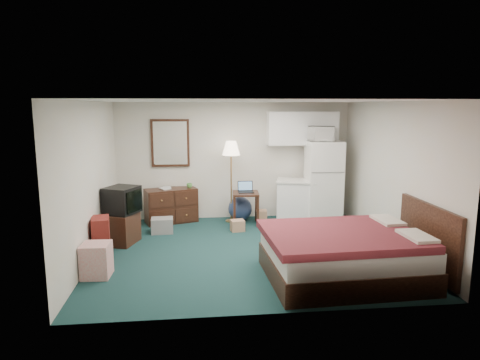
{
  "coord_description": "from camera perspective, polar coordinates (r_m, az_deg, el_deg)",
  "views": [
    {
      "loc": [
        -0.87,
        -6.88,
        2.43
      ],
      "look_at": [
        -0.11,
        0.09,
        1.2
      ],
      "focal_mm": 32.0,
      "sensor_mm": 36.0,
      "label": 1
    }
  ],
  "objects": [
    {
      "name": "cardboard_box_a",
      "position": [
        8.42,
        -0.34,
        -6.09
      ],
      "size": [
        0.29,
        0.25,
        0.22
      ],
      "primitive_type": null,
      "rotation": [
        0.0,
        0.0,
        0.15
      ],
      "color": "#AA7C5F",
      "rests_on": "floor"
    },
    {
      "name": "floor_lamp",
      "position": [
        8.95,
        -1.18,
        -0.25
      ],
      "size": [
        0.4,
        0.4,
        1.71
      ],
      "primitive_type": null,
      "rotation": [
        0.0,
        0.0,
        -0.08
      ],
      "color": "#C78D48",
      "rests_on": "floor"
    },
    {
      "name": "ceiling",
      "position": [
        6.94,
        0.96,
        10.49
      ],
      "size": [
        5.0,
        4.5,
        0.01
      ],
      "primitive_type": "cube",
      "color": "silver",
      "rests_on": "walls"
    },
    {
      "name": "mug",
      "position": [
        9.08,
        -6.75,
        -0.65
      ],
      "size": [
        0.15,
        0.15,
        0.12
      ],
      "primitive_type": "imported",
      "rotation": [
        0.0,
        0.0,
        0.59
      ],
      "color": "#559C47",
      "rests_on": "dresser"
    },
    {
      "name": "microwave",
      "position": [
        8.96,
        10.74,
        6.31
      ],
      "size": [
        0.61,
        0.45,
        0.37
      ],
      "primitive_type": "imported",
      "rotation": [
        0.0,
        0.0,
        -0.29
      ],
      "color": "white",
      "rests_on": "fridge"
    },
    {
      "name": "file_bin",
      "position": [
        8.43,
        -10.33,
        -5.98
      ],
      "size": [
        0.43,
        0.33,
        0.29
      ],
      "primitive_type": null,
      "rotation": [
        0.0,
        0.0,
        0.05
      ],
      "color": "gray",
      "rests_on": "floor"
    },
    {
      "name": "upper_cabinets",
      "position": [
        9.27,
        8.31,
        6.84
      ],
      "size": [
        1.5,
        0.35,
        0.7
      ],
      "primitive_type": null,
      "color": "white",
      "rests_on": "walls"
    },
    {
      "name": "book_a",
      "position": [
        8.96,
        -10.51,
        -0.48
      ],
      "size": [
        0.17,
        0.1,
        0.25
      ],
      "primitive_type": "imported",
      "rotation": [
        0.0,
        0.0,
        0.49
      ],
      "color": "#AA7C5F",
      "rests_on": "dresser"
    },
    {
      "name": "walls",
      "position": [
        7.04,
        0.93,
        0.26
      ],
      "size": [
        5.01,
        4.51,
        2.5
      ],
      "color": "silver",
      "rests_on": "floor"
    },
    {
      "name": "laptop",
      "position": [
        8.75,
        0.79,
        -0.98
      ],
      "size": [
        0.31,
        0.26,
        0.21
      ],
      "primitive_type": null,
      "rotation": [
        0.0,
        0.0,
        0.01
      ],
      "color": "black",
      "rests_on": "desk"
    },
    {
      "name": "desk",
      "position": [
        8.84,
        0.75,
        -3.8
      ],
      "size": [
        0.57,
        0.57,
        0.67
      ],
      "primitive_type": null,
      "rotation": [
        0.0,
        0.0,
        -0.07
      ],
      "color": "black",
      "rests_on": "floor"
    },
    {
      "name": "cardboard_box_b",
      "position": [
        9.05,
        2.88,
        -4.84
      ],
      "size": [
        0.24,
        0.28,
        0.26
      ],
      "primitive_type": null,
      "rotation": [
        0.0,
        0.0,
        -0.1
      ],
      "color": "#AA7C5F",
      "rests_on": "floor"
    },
    {
      "name": "fridge",
      "position": [
        9.14,
        11.03,
        -0.21
      ],
      "size": [
        0.74,
        0.74,
        1.71
      ],
      "primitive_type": null,
      "rotation": [
        0.0,
        0.0,
        -0.05
      ],
      "color": "white",
      "rests_on": "floor"
    },
    {
      "name": "crt_tv",
      "position": [
        7.83,
        -15.49,
        -2.59
      ],
      "size": [
        0.7,
        0.72,
        0.47
      ],
      "primitive_type": null,
      "rotation": [
        0.0,
        0.0,
        -0.46
      ],
      "color": "black",
      "rests_on": "tv_stand"
    },
    {
      "name": "headboard",
      "position": [
        6.76,
        23.77,
        -7.11
      ],
      "size": [
        0.06,
        1.56,
        1.0
      ],
      "primitive_type": null,
      "color": "black",
      "rests_on": "walls"
    },
    {
      "name": "kitchen_counter",
      "position": [
        9.13,
        7.5,
        -2.85
      ],
      "size": [
        0.91,
        0.78,
        0.85
      ],
      "primitive_type": null,
      "rotation": [
        0.0,
        0.0,
        -0.27
      ],
      "color": "white",
      "rests_on": "floor"
    },
    {
      "name": "floor",
      "position": [
        7.35,
        0.9,
        -9.39
      ],
      "size": [
        5.0,
        4.5,
        0.01
      ],
      "primitive_type": "cube",
      "color": "#12272A",
      "rests_on": "ground"
    },
    {
      "name": "mirror",
      "position": [
        9.15,
        -9.28,
        4.89
      ],
      "size": [
        0.8,
        0.06,
        1.0
      ],
      "primitive_type": null,
      "color": "white",
      "rests_on": "walls"
    },
    {
      "name": "bed",
      "position": [
        6.3,
        13.65,
        -9.74
      ],
      "size": [
        2.19,
        1.74,
        0.68
      ],
      "primitive_type": null,
      "rotation": [
        0.0,
        0.0,
        0.04
      ],
      "color": "#491518",
      "rests_on": "floor"
    },
    {
      "name": "exercise_ball",
      "position": [
        9.15,
        0.02,
        -3.84
      ],
      "size": [
        0.6,
        0.6,
        0.51
      ],
      "primitive_type": "sphere",
      "rotation": [
        0.0,
        0.0,
        -0.2
      ],
      "color": "navy",
      "rests_on": "floor"
    },
    {
      "name": "tv_stand",
      "position": [
        7.95,
        -15.77,
        -6.2
      ],
      "size": [
        0.71,
        0.74,
        0.55
      ],
      "primitive_type": null,
      "rotation": [
        0.0,
        0.0,
        -0.32
      ],
      "color": "black",
      "rests_on": "floor"
    },
    {
      "name": "retail_box",
      "position": [
        6.56,
        -18.59,
        -10.09
      ],
      "size": [
        0.41,
        0.41,
        0.49
      ],
      "primitive_type": null,
      "rotation": [
        0.0,
        0.0,
        -0.05
      ],
      "color": "beige",
      "rests_on": "floor"
    },
    {
      "name": "dresser",
      "position": [
        9.11,
        -9.17,
        -3.36
      ],
      "size": [
        1.15,
        0.78,
        0.72
      ],
      "primitive_type": null,
      "rotation": [
        0.0,
        0.0,
        0.32
      ],
      "color": "black",
      "rests_on": "floor"
    },
    {
      "name": "suitcase",
      "position": [
        7.21,
        -18.03,
        -7.42
      ],
      "size": [
        0.34,
        0.46,
        0.69
      ],
      "primitive_type": null,
      "rotation": [
        0.0,
        0.0,
        0.18
      ],
      "color": "#5D1212",
      "rests_on": "floor"
    },
    {
      "name": "book_b",
      "position": [
        9.1,
        -10.23,
        -0.42
      ],
      "size": [
        0.16,
        0.05,
        0.21
      ],
      "primitive_type": "imported",
      "rotation": [
        0.0,
        0.0,
        0.16
      ],
      "color": "#AA7C5F",
      "rests_on": "dresser"
    }
  ]
}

